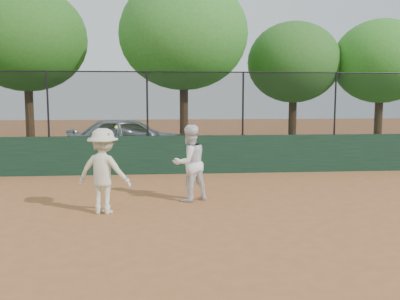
{
  "coord_description": "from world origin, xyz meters",
  "views": [
    {
      "loc": [
        -0.1,
        -7.92,
        2.42
      ],
      "look_at": [
        0.8,
        2.2,
        1.2
      ],
      "focal_mm": 40.0,
      "sensor_mm": 36.0,
      "label": 1
    }
  ],
  "objects": [
    {
      "name": "ground",
      "position": [
        0.0,
        0.0,
        0.0
      ],
      "size": [
        80.0,
        80.0,
        0.0
      ],
      "primitive_type": "plane",
      "color": "#AA6336",
      "rests_on": "ground"
    },
    {
      "name": "back_wall",
      "position": [
        0.0,
        6.0,
        0.6
      ],
      "size": [
        26.0,
        0.2,
        1.2
      ],
      "primitive_type": "cube",
      "color": "#173422",
      "rests_on": "ground"
    },
    {
      "name": "grass_strip",
      "position": [
        0.0,
        12.0,
        0.0
      ],
      "size": [
        36.0,
        12.0,
        0.01
      ],
      "primitive_type": "cube",
      "color": "#32541A",
      "rests_on": "ground"
    },
    {
      "name": "parked_car",
      "position": [
        -1.27,
        9.49,
        0.83
      ],
      "size": [
        5.06,
        2.51,
        1.66
      ],
      "primitive_type": "imported",
      "rotation": [
        0.0,
        0.0,
        1.69
      ],
      "color": "#B3B8BD",
      "rests_on": "ground"
    },
    {
      "name": "player_second",
      "position": [
        0.56,
        2.28,
        0.89
      ],
      "size": [
        1.08,
        1.0,
        1.78
      ],
      "primitive_type": "imported",
      "rotation": [
        0.0,
        0.0,
        3.64
      ],
      "color": "white",
      "rests_on": "ground"
    },
    {
      "name": "player_main",
      "position": [
        -1.28,
        1.31,
        0.89
      ],
      "size": [
        1.29,
        0.98,
        1.85
      ],
      "color": "beige",
      "rests_on": "ground"
    },
    {
      "name": "fence_assembly",
      "position": [
        -0.03,
        6.0,
        2.24
      ],
      "size": [
        26.0,
        0.06,
        2.0
      ],
      "color": "black",
      "rests_on": "back_wall"
    },
    {
      "name": "tree_1",
      "position": [
        -5.76,
        12.06,
        4.85
      ],
      "size": [
        5.16,
        4.69,
        7.09
      ],
      "color": "#482C19",
      "rests_on": "ground"
    },
    {
      "name": "tree_2",
      "position": [
        0.88,
        10.61,
        4.95
      ],
      "size": [
        5.27,
        4.79,
        7.23
      ],
      "color": "#432A18",
      "rests_on": "ground"
    },
    {
      "name": "tree_3",
      "position": [
        5.94,
        12.05,
        3.95
      ],
      "size": [
        4.21,
        3.82,
        5.78
      ],
      "color": "#3E2614",
      "rests_on": "ground"
    },
    {
      "name": "tree_4",
      "position": [
        9.79,
        11.56,
        3.98
      ],
      "size": [
        4.32,
        3.93,
        5.86
      ],
      "color": "#472D19",
      "rests_on": "ground"
    }
  ]
}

